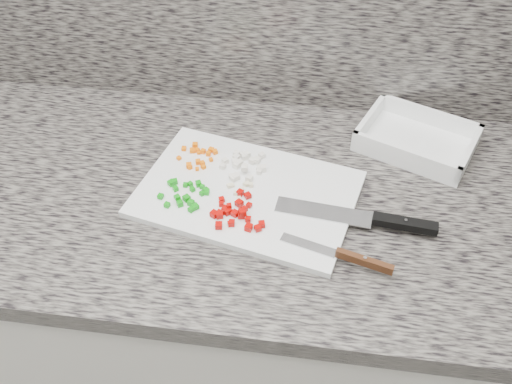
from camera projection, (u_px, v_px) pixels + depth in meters
cabinet at (221, 320)px, 1.44m from camera, size 3.92×0.62×0.86m
countertop at (211, 194)px, 1.12m from camera, size 3.96×0.64×0.04m
cutting_board at (247, 194)px, 1.09m from camera, size 0.45×0.35×0.01m
carrot_pile at (198, 156)px, 1.15m from camera, size 0.08×0.08×0.01m
onion_pile at (245, 164)px, 1.13m from camera, size 0.09×0.09×0.02m
green_pepper_pile at (186, 194)px, 1.07m from camera, size 0.09×0.08×0.02m
red_pepper_pile at (235, 213)px, 1.03m from camera, size 0.10×0.10×0.02m
garlic_pile at (240, 188)px, 1.08m from camera, size 0.05×0.05×0.01m
chef_knife at (376, 220)px, 1.02m from camera, size 0.29×0.06×0.02m
paring_knife at (350, 257)px, 0.96m from camera, size 0.20×0.07×0.02m
tray at (416, 141)px, 1.19m from camera, size 0.27×0.24×0.05m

